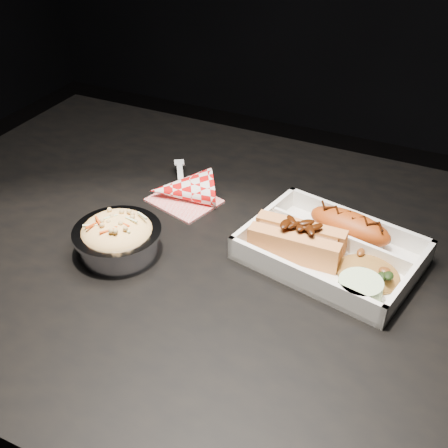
{
  "coord_description": "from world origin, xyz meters",
  "views": [
    {
      "loc": [
        0.29,
        -0.62,
        1.28
      ],
      "look_at": [
        0.0,
        -0.02,
        0.81
      ],
      "focal_mm": 45.0,
      "sensor_mm": 36.0,
      "label": 1
    }
  ],
  "objects_px": {
    "hotdog": "(297,239)",
    "napkin_fork": "(182,189)",
    "foil_coleslaw_cup": "(118,236)",
    "food_tray": "(331,253)",
    "fried_pastry": "(350,226)",
    "dining_table": "(227,293)"
  },
  "relations": [
    {
      "from": "hotdog",
      "to": "napkin_fork",
      "type": "xyz_separation_m",
      "value": [
        -0.24,
        0.07,
        -0.02
      ]
    },
    {
      "from": "foil_coleslaw_cup",
      "to": "food_tray",
      "type": "bearing_deg",
      "value": 23.0
    },
    {
      "from": "fried_pastry",
      "to": "napkin_fork",
      "type": "bearing_deg",
      "value": -179.9
    },
    {
      "from": "fried_pastry",
      "to": "foil_coleslaw_cup",
      "type": "height_order",
      "value": "foil_coleslaw_cup"
    },
    {
      "from": "dining_table",
      "to": "napkin_fork",
      "type": "relative_size",
      "value": 7.49
    },
    {
      "from": "food_tray",
      "to": "hotdog",
      "type": "relative_size",
      "value": 2.02
    },
    {
      "from": "hotdog",
      "to": "foil_coleslaw_cup",
      "type": "distance_m",
      "value": 0.27
    },
    {
      "from": "dining_table",
      "to": "hotdog",
      "type": "height_order",
      "value": "hotdog"
    },
    {
      "from": "fried_pastry",
      "to": "napkin_fork",
      "type": "distance_m",
      "value": 0.3
    },
    {
      "from": "fried_pastry",
      "to": "napkin_fork",
      "type": "height_order",
      "value": "napkin_fork"
    },
    {
      "from": "food_tray",
      "to": "napkin_fork",
      "type": "height_order",
      "value": "napkin_fork"
    },
    {
      "from": "dining_table",
      "to": "fried_pastry",
      "type": "height_order",
      "value": "fried_pastry"
    },
    {
      "from": "food_tray",
      "to": "hotdog",
      "type": "xyz_separation_m",
      "value": [
        -0.05,
        -0.02,
        0.02
      ]
    },
    {
      "from": "food_tray",
      "to": "napkin_fork",
      "type": "bearing_deg",
      "value": -179.03
    },
    {
      "from": "foil_coleslaw_cup",
      "to": "napkin_fork",
      "type": "xyz_separation_m",
      "value": [
        0.01,
        0.18,
        -0.01
      ]
    },
    {
      "from": "dining_table",
      "to": "food_tray",
      "type": "distance_m",
      "value": 0.19
    },
    {
      "from": "food_tray",
      "to": "fried_pastry",
      "type": "bearing_deg",
      "value": 90.0
    },
    {
      "from": "food_tray",
      "to": "foil_coleslaw_cup",
      "type": "relative_size",
      "value": 2.11
    },
    {
      "from": "hotdog",
      "to": "napkin_fork",
      "type": "bearing_deg",
      "value": 161.8
    },
    {
      "from": "foil_coleslaw_cup",
      "to": "dining_table",
      "type": "bearing_deg",
      "value": 28.42
    },
    {
      "from": "dining_table",
      "to": "napkin_fork",
      "type": "xyz_separation_m",
      "value": [
        -0.14,
        0.1,
        0.11
      ]
    },
    {
      "from": "hotdog",
      "to": "dining_table",
      "type": "bearing_deg",
      "value": -165.08
    }
  ]
}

